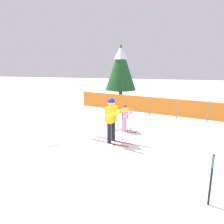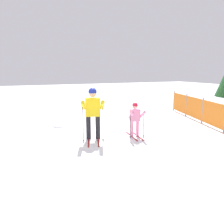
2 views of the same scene
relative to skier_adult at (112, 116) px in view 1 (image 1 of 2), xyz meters
name	(u,v)px [view 1 (image 1 of 2)]	position (x,y,z in m)	size (l,w,h in m)	color
ground_plane	(106,140)	(-0.28, 0.17, -1.10)	(60.00, 60.00, 0.00)	white
skier_adult	(112,116)	(0.00, 0.00, 0.00)	(1.75, 1.00, 1.82)	maroon
skier_child	(125,116)	(0.31, 1.50, -0.35)	(1.21, 0.58, 1.26)	maroon
safety_fence	(150,105)	(1.31, 4.91, -0.50)	(9.37, 2.81, 1.19)	gray
conifer_far	(121,66)	(-1.18, 8.93, 1.66)	(2.40, 2.40, 4.46)	#4C3823
trail_marker	(212,174)	(2.99, -3.42, -0.32)	(0.08, 0.28, 1.25)	black
snow_mound	(49,144)	(-2.38, -0.74, -1.10)	(0.79, 0.67, 0.32)	white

